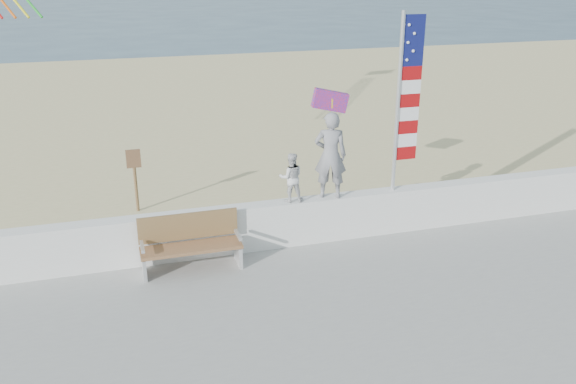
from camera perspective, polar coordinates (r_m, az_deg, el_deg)
The scene contains 9 objects.
ground at distance 10.45m, azimuth 1.82°, elevation -10.45°, with size 220.00×220.00×0.00m, color #304E61.
sand at distance 18.49m, azimuth -7.05°, elevation 3.72°, with size 90.00×40.00×0.08m, color beige.
seawall at distance 11.85m, azimuth -1.21°, elevation -3.03°, with size 30.00×0.35×0.90m, color white.
adult at distance 11.72m, azimuth 3.99°, elevation 3.44°, with size 0.62×0.41×1.70m, color gray.
child at distance 11.59m, azimuth 0.29°, elevation 1.37°, with size 0.47×0.36×0.96m, color silver.
bench at distance 11.12m, azimuth -9.13°, elevation -4.64°, with size 1.80×0.57×1.00m.
flag at distance 12.05m, azimuth 10.83°, elevation 8.82°, with size 0.50×0.08×3.50m.
parafoil_kite at distance 14.29m, azimuth 4.05°, elevation 8.52°, with size 0.89×0.33×0.60m.
sign at distance 14.03m, azimuth -14.13°, elevation 1.55°, with size 0.32×0.07×1.46m.
Camera 1 is at (-2.89, -8.46, 5.41)m, focal length 38.00 mm.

